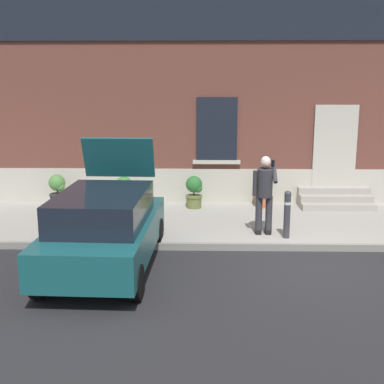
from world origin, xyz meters
name	(u,v)px	position (x,y,z in m)	size (l,w,h in m)	color
ground_plane	(308,266)	(0.00, 0.00, 0.00)	(80.00, 80.00, 0.00)	#232326
sidewalk	(285,223)	(0.00, 2.80, 0.07)	(24.00, 3.60, 0.15)	#99968E
curb_edge	(299,247)	(0.00, 0.94, 0.07)	(24.00, 0.12, 0.15)	gray
building_facade	(277,71)	(0.00, 5.29, 3.73)	(24.00, 1.52, 7.50)	brown
entrance_stoop	(335,199)	(1.54, 4.23, 0.34)	(1.93, 0.96, 0.48)	#9E998E
hatchback_car_teal	(105,228)	(-3.84, -0.18, 0.80)	(1.91, 4.12, 2.34)	#165156
bollard_near_person	(287,213)	(-0.21, 1.35, 0.71)	(0.15, 0.15, 1.04)	#333338
person_on_phone	(265,190)	(-0.68, 1.59, 1.15)	(0.51, 0.47, 1.75)	#2D2D33
planter_charcoal	(58,189)	(-5.95, 4.11, 0.61)	(0.44, 0.44, 0.86)	#2D2D30
planter_cream	(125,191)	(-4.10, 3.89, 0.61)	(0.44, 0.44, 0.86)	beige
planter_olive	(194,191)	(-2.25, 3.98, 0.61)	(0.44, 0.44, 0.86)	#606B38
planter_terracotta	(263,190)	(-0.40, 4.11, 0.61)	(0.44, 0.44, 0.86)	#B25B38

